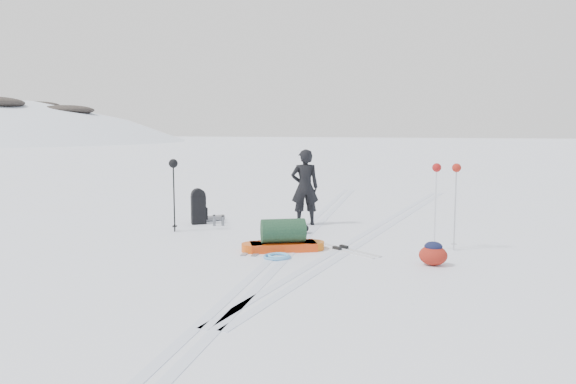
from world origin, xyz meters
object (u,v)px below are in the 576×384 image
Objects in this scene: ski_poles_black at (173,172)px; skier at (305,187)px; pulk_sled at (283,238)px; expedition_rucksack at (201,207)px.

skier is at bearing 43.80° from ski_poles_black.
expedition_rucksack is at bearing 115.00° from pulk_sled.
expedition_rucksack is (-2.33, -0.53, -0.48)m from skier.
ski_poles_black is at bearing -130.83° from expedition_rucksack.
skier is 2.93m from ski_poles_black.
skier reaches higher than expedition_rucksack.
ski_poles_black reaches higher than expedition_rucksack.
expedition_rucksack is (-2.64, 2.14, 0.16)m from pulk_sled.
pulk_sled is 3.14m from ski_poles_black.
ski_poles_black is (-2.44, -1.58, 0.40)m from skier.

